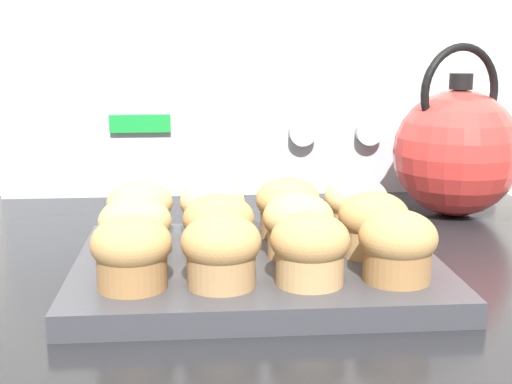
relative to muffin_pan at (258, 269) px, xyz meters
The scene contains 15 objects.
control_panel 0.41m from the muffin_pan, 85.77° to the left, with size 0.73×0.07×0.19m.
muffin_pan is the anchor object (origin of this frame).
muffin_r0_c0 0.14m from the muffin_pan, 146.34° to the right, with size 0.07×0.07×0.06m.
muffin_r0_c1 0.09m from the muffin_pan, 116.05° to the right, with size 0.07×0.07×0.06m.
muffin_r0_c2 0.09m from the muffin_pan, 63.24° to the right, with size 0.07×0.07×0.06m.
muffin_r0_c3 0.14m from the muffin_pan, 32.88° to the right, with size 0.07×0.07×0.06m.
muffin_r1_c0 0.12m from the muffin_pan, behind, with size 0.07×0.07×0.06m.
muffin_r1_c1 0.06m from the muffin_pan, behind, with size 0.07×0.07×0.06m.
muffin_r1_c2 0.06m from the muffin_pan, ahead, with size 0.07×0.07×0.06m.
muffin_r1_c3 0.12m from the muffin_pan, ahead, with size 0.07×0.07×0.06m.
muffin_r2_c0 0.14m from the muffin_pan, 147.50° to the left, with size 0.07×0.07×0.06m.
muffin_r2_c1 0.09m from the muffin_pan, 119.20° to the left, with size 0.07×0.07×0.06m.
muffin_r2_c2 0.09m from the muffin_pan, 63.22° to the left, with size 0.07×0.07×0.06m.
muffin_r2_c3 0.14m from the muffin_pan, 34.67° to the left, with size 0.07×0.07×0.06m.
tea_kettle 0.37m from the muffin_pan, 40.34° to the left, with size 0.20×0.16×0.22m.
Camera 1 is at (-0.08, -0.38, 1.11)m, focal length 50.00 mm.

